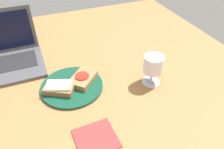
{
  "coord_description": "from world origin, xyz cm",
  "views": [
    {
      "loc": [
        -14.96,
        -62.97,
        57.74
      ],
      "look_at": [
        8.51,
        -5.1,
        8.0
      ],
      "focal_mm": 35.0,
      "sensor_mm": 36.0,
      "label": 1
    }
  ],
  "objects_px": {
    "plate": "(72,86)",
    "sandwich_with_tomato": "(83,78)",
    "napkin": "(96,138)",
    "laptop": "(4,56)",
    "sandwich_with_cheese": "(59,88)",
    "wine_glass": "(153,65)"
  },
  "relations": [
    {
      "from": "sandwich_with_cheese",
      "to": "wine_glass",
      "type": "bearing_deg",
      "value": -12.16
    },
    {
      "from": "sandwich_with_cheese",
      "to": "napkin",
      "type": "distance_m",
      "value": 0.24
    },
    {
      "from": "wine_glass",
      "to": "napkin",
      "type": "bearing_deg",
      "value": -149.59
    },
    {
      "from": "sandwich_with_cheese",
      "to": "wine_glass",
      "type": "xyz_separation_m",
      "value": [
        0.34,
        -0.07,
        0.06
      ]
    },
    {
      "from": "sandwich_with_tomato",
      "to": "napkin",
      "type": "xyz_separation_m",
      "value": [
        -0.04,
        -0.26,
        -0.02
      ]
    },
    {
      "from": "plate",
      "to": "sandwich_with_tomato",
      "type": "bearing_deg",
      "value": 14.29
    },
    {
      "from": "sandwich_with_tomato",
      "to": "napkin",
      "type": "distance_m",
      "value": 0.26
    },
    {
      "from": "wine_glass",
      "to": "napkin",
      "type": "relative_size",
      "value": 0.99
    },
    {
      "from": "plate",
      "to": "sandwich_with_tomato",
      "type": "relative_size",
      "value": 1.79
    },
    {
      "from": "plate",
      "to": "sandwich_with_tomato",
      "type": "height_order",
      "value": "sandwich_with_tomato"
    },
    {
      "from": "laptop",
      "to": "napkin",
      "type": "distance_m",
      "value": 0.56
    },
    {
      "from": "sandwich_with_cheese",
      "to": "sandwich_with_tomato",
      "type": "distance_m",
      "value": 0.1
    },
    {
      "from": "sandwich_with_cheese",
      "to": "sandwich_with_tomato",
      "type": "xyz_separation_m",
      "value": [
        0.09,
        0.02,
        -0.0
      ]
    },
    {
      "from": "sandwich_with_cheese",
      "to": "napkin",
      "type": "bearing_deg",
      "value": -76.4
    },
    {
      "from": "sandwich_with_tomato",
      "to": "sandwich_with_cheese",
      "type": "bearing_deg",
      "value": -165.74
    },
    {
      "from": "sandwich_with_tomato",
      "to": "napkin",
      "type": "bearing_deg",
      "value": -98.04
    },
    {
      "from": "plate",
      "to": "laptop",
      "type": "height_order",
      "value": "laptop"
    },
    {
      "from": "plate",
      "to": "laptop",
      "type": "xyz_separation_m",
      "value": [
        -0.22,
        0.26,
        0.04
      ]
    },
    {
      "from": "laptop",
      "to": "sandwich_with_cheese",
      "type": "bearing_deg",
      "value": -56.43
    },
    {
      "from": "sandwich_with_cheese",
      "to": "laptop",
      "type": "relative_size",
      "value": 0.4
    },
    {
      "from": "plate",
      "to": "sandwich_with_tomato",
      "type": "distance_m",
      "value": 0.05
    },
    {
      "from": "sandwich_with_tomato",
      "to": "laptop",
      "type": "xyz_separation_m",
      "value": [
        -0.27,
        0.24,
        0.02
      ]
    }
  ]
}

